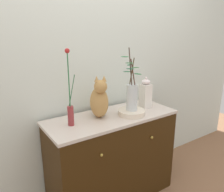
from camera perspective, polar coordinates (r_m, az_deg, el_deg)
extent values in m
cube|color=silver|center=(2.11, -4.75, 9.80)|extent=(4.40, 0.08, 2.60)
cube|color=#35200A|center=(2.16, 0.00, -15.50)|extent=(1.14, 0.46, 0.79)
cube|color=beige|center=(1.98, 0.00, -5.36)|extent=(1.16, 0.47, 0.02)
sphere|color=#B79338|center=(1.75, -2.66, -14.67)|extent=(0.02, 0.02, 0.02)
sphere|color=#B79338|center=(2.03, 10.04, -10.27)|extent=(0.02, 0.02, 0.02)
ellipsoid|color=#B6864B|center=(1.91, -3.26, -1.61)|extent=(0.20, 0.24, 0.26)
sphere|color=#B6864B|center=(1.82, -2.91, 2.38)|extent=(0.11, 0.11, 0.11)
cone|color=#B6864B|center=(1.81, -2.03, 4.44)|extent=(0.04, 0.04, 0.05)
cone|color=#B6864B|center=(1.80, -3.87, 4.31)|extent=(0.04, 0.04, 0.05)
cylinder|color=#B6864B|center=(2.12, -4.43, -3.09)|extent=(0.08, 0.17, 0.03)
cylinder|color=maroon|center=(1.79, -10.38, -4.95)|extent=(0.05, 0.05, 0.16)
cylinder|color=#246737|center=(1.71, -10.86, 3.81)|extent=(0.01, 0.01, 0.40)
sphere|color=#AD2323|center=(1.67, -11.26, 11.14)|extent=(0.04, 0.04, 0.04)
cylinder|color=#2B613B|center=(1.73, -10.11, 1.36)|extent=(0.06, 0.01, 0.24)
cylinder|color=#EFDEC7|center=(2.00, 4.96, -4.11)|extent=(0.24, 0.24, 0.05)
cylinder|color=silver|center=(1.95, 5.06, -0.36)|extent=(0.10, 0.10, 0.23)
cylinder|color=#4B3923|center=(1.93, 4.83, 4.94)|extent=(0.07, 0.01, 0.31)
ellipsoid|color=#236339|center=(1.94, 3.90, 6.17)|extent=(0.08, 0.07, 0.01)
ellipsoid|color=#216440|center=(1.96, 4.42, 7.82)|extent=(0.08, 0.07, 0.01)
cylinder|color=#543328|center=(1.90, 5.50, 4.72)|extent=(0.07, 0.02, 0.31)
ellipsoid|color=#246B37|center=(1.85, 6.54, 5.57)|extent=(0.05, 0.08, 0.01)
ellipsoid|color=#2E5D2E|center=(1.83, 5.86, 7.17)|extent=(0.08, 0.07, 0.01)
cylinder|color=#453229|center=(1.89, 4.77, 6.04)|extent=(0.01, 0.07, 0.40)
ellipsoid|color=#1C6441|center=(1.87, 4.63, 6.84)|extent=(0.07, 0.08, 0.01)
ellipsoid|color=#28672E|center=(1.85, 4.45, 8.32)|extent=(0.08, 0.07, 0.01)
ellipsoid|color=#1D6A31|center=(1.84, 3.27, 9.88)|extent=(0.07, 0.08, 0.01)
cube|color=white|center=(2.17, 8.43, -0.02)|extent=(0.09, 0.09, 0.23)
ellipsoid|color=white|center=(2.14, 8.59, 3.55)|extent=(0.08, 0.08, 0.05)
sphere|color=white|center=(2.13, 8.63, 4.50)|extent=(0.02, 0.02, 0.02)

